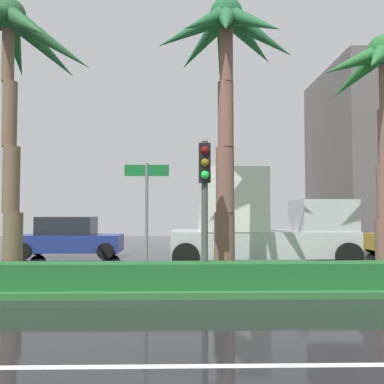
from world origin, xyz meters
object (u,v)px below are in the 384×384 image
(palm_tree_centre_left, at_px, (9,55))
(palm_tree_centre, at_px, (226,59))
(box_truck_lead, at_px, (259,223))
(car_in_traffic_second, at_px, (69,238))
(traffic_signal_median_right, at_px, (205,186))
(street_name_sign, at_px, (147,206))
(palm_tree_centre_right, at_px, (383,82))

(palm_tree_centre_left, bearing_deg, palm_tree_centre, -1.51)
(box_truck_lead, bearing_deg, palm_tree_centre_left, -154.00)
(palm_tree_centre_left, relative_size, palm_tree_centre, 1.00)
(palm_tree_centre, distance_m, car_in_traffic_second, 10.52)
(traffic_signal_median_right, height_order, street_name_sign, traffic_signal_median_right)
(traffic_signal_median_right, bearing_deg, box_truck_lead, 65.73)
(palm_tree_centre_left, bearing_deg, traffic_signal_median_right, -12.90)
(palm_tree_centre_left, distance_m, street_name_sign, 5.75)
(street_name_sign, xyz_separation_m, box_truck_lead, (3.62, 4.68, -0.53))
(car_in_traffic_second, bearing_deg, street_name_sign, -62.98)
(palm_tree_centre_left, relative_size, palm_tree_centre_right, 1.13)
(palm_tree_centre, bearing_deg, traffic_signal_median_right, -121.30)
(car_in_traffic_second, bearing_deg, box_truck_lead, -21.89)
(palm_tree_centre_right, xyz_separation_m, box_truck_lead, (-2.93, 3.50, -4.05))
(car_in_traffic_second, bearing_deg, traffic_signal_median_right, -55.80)
(street_name_sign, height_order, box_truck_lead, box_truck_lead)
(palm_tree_centre_left, xyz_separation_m, traffic_signal_median_right, (5.29, -1.21, -3.64))
(palm_tree_centre_right, bearing_deg, palm_tree_centre, -176.08)
(palm_tree_centre_left, height_order, street_name_sign, palm_tree_centre_left)
(traffic_signal_median_right, xyz_separation_m, car_in_traffic_second, (-5.36, 7.89, -1.76))
(car_in_traffic_second, height_order, box_truck_lead, box_truck_lead)
(car_in_traffic_second, distance_m, box_truck_lead, 8.17)
(palm_tree_centre_right, bearing_deg, palm_tree_centre_left, -179.17)
(palm_tree_centre, relative_size, traffic_signal_median_right, 2.17)
(palm_tree_centre, height_order, car_in_traffic_second, palm_tree_centre)
(palm_tree_centre_right, height_order, traffic_signal_median_right, palm_tree_centre_right)
(palm_tree_centre_right, distance_m, box_truck_lead, 6.10)
(traffic_signal_median_right, bearing_deg, palm_tree_centre, 58.70)
(box_truck_lead, bearing_deg, palm_tree_centre, -112.17)
(palm_tree_centre_left, xyz_separation_m, palm_tree_centre_right, (10.40, 0.15, -0.62))
(street_name_sign, bearing_deg, palm_tree_centre_left, 164.98)
(street_name_sign, relative_size, car_in_traffic_second, 0.70)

